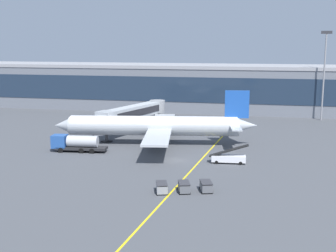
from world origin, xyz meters
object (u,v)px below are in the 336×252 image
(baggage_cart_0, at_px, (162,187))
(baggage_cart_2, at_px, (206,186))
(belt_loader, at_px, (229,158))
(baggage_cart_1, at_px, (184,187))
(fuel_tanker, at_px, (76,143))
(main_airliner, at_px, (155,126))

(baggage_cart_0, xyz_separation_m, baggage_cart_2, (6.11, 1.89, 0.00))
(baggage_cart_2, bearing_deg, belt_loader, 82.90)
(baggage_cart_0, relative_size, baggage_cart_1, 1.00)
(fuel_tanker, xyz_separation_m, baggage_cart_1, (25.01, -19.05, -0.96))
(baggage_cart_1, xyz_separation_m, baggage_cart_2, (3.06, 0.94, 0.00))
(baggage_cart_1, bearing_deg, baggage_cart_2, 17.17)
(baggage_cart_1, relative_size, baggage_cart_2, 1.00)
(belt_loader, distance_m, baggage_cart_2, 16.05)
(baggage_cart_0, height_order, baggage_cart_1, same)
(belt_loader, relative_size, baggage_cart_1, 2.34)
(belt_loader, bearing_deg, baggage_cart_0, -114.44)
(main_airliner, relative_size, baggage_cart_1, 14.21)
(baggage_cart_0, bearing_deg, fuel_tanker, 137.67)
(belt_loader, height_order, baggage_cart_2, belt_loader)
(belt_loader, distance_m, baggage_cart_0, 19.57)
(baggage_cart_2, bearing_deg, main_airliner, 117.71)
(baggage_cart_0, relative_size, baggage_cart_2, 1.00)
(main_airliner, distance_m, baggage_cart_0, 30.36)
(belt_loader, height_order, baggage_cart_0, belt_loader)
(main_airliner, relative_size, baggage_cart_0, 14.21)
(baggage_cart_0, xyz_separation_m, baggage_cart_1, (3.06, 0.94, 0.00))
(fuel_tanker, height_order, baggage_cart_0, fuel_tanker)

